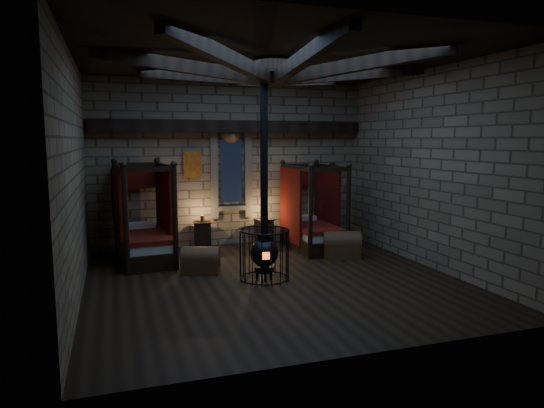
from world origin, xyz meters
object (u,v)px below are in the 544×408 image
object	(u,v)px
bed_left	(144,237)
bed_right	(312,228)
trunk_left	(201,261)
trunk_right	(342,245)
stove	(264,249)

from	to	relation	value
bed_left	bed_right	xyz separation A→B (m)	(4.09, -0.02, -0.02)
trunk_left	trunk_right	xyz separation A→B (m)	(3.34, 0.30, 0.03)
bed_right	trunk_right	bearing A→B (deg)	-74.83
bed_right	bed_left	bearing A→B (deg)	179.89
bed_left	trunk_left	xyz separation A→B (m)	(1.04, -1.41, -0.29)
trunk_right	trunk_left	bearing A→B (deg)	-156.51
stove	trunk_right	bearing A→B (deg)	38.26
bed_left	trunk_right	world-z (taller)	bed_left
bed_right	trunk_right	distance (m)	1.15
trunk_right	stove	world-z (taller)	stove
bed_left	trunk_right	bearing A→B (deg)	-19.13
trunk_left	stove	bearing A→B (deg)	-20.37
bed_right	trunk_left	size ratio (longest dim) A/B	2.41
bed_left	trunk_left	world-z (taller)	bed_left
bed_right	stove	world-z (taller)	stove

